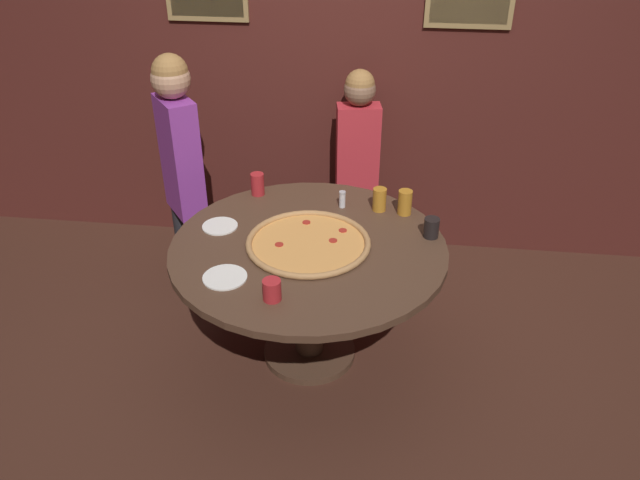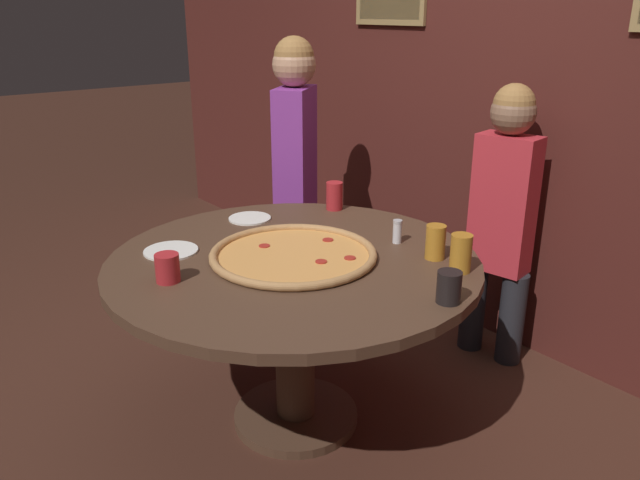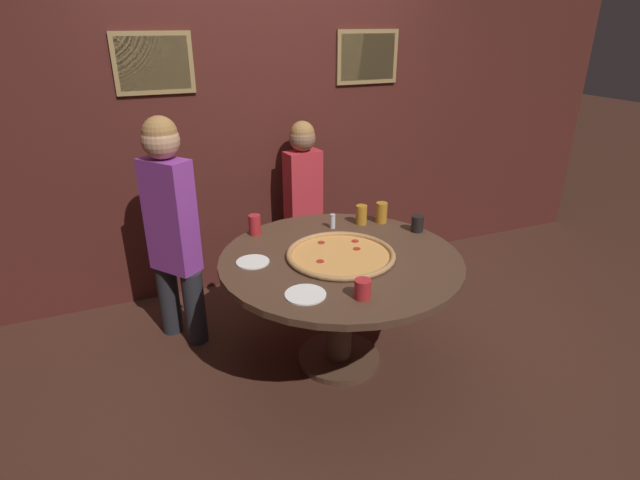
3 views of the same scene
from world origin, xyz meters
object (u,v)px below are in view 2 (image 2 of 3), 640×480
(drink_cup_by_shaker, at_px, (334,196))
(diner_centre_back, at_px, (503,210))
(drink_cup_near_right, at_px, (167,268))
(drink_cup_far_right, at_px, (435,242))
(dining_table, at_px, (294,293))
(drink_cup_beside_pizza, at_px, (449,287))
(condiment_shaker, at_px, (397,231))
(giant_pizza, at_px, (292,254))
(diner_side_right, at_px, (295,162))
(white_plate_far_back, at_px, (250,218))
(white_plate_beside_cup, at_px, (171,251))
(drink_cup_near_left, at_px, (461,253))

(drink_cup_by_shaker, bearing_deg, diner_centre_back, 45.77)
(drink_cup_near_right, xyz_separation_m, drink_cup_far_right, (0.44, 0.89, 0.02))
(drink_cup_near_right, bearing_deg, dining_table, 78.11)
(drink_cup_beside_pizza, bearing_deg, condiment_shaker, 151.58)
(drink_cup_near_right, distance_m, drink_cup_by_shaker, 1.03)
(drink_cup_near_right, relative_size, drink_cup_far_right, 0.77)
(giant_pizza, distance_m, condiment_shaker, 0.45)
(drink_cup_by_shaker, distance_m, diner_side_right, 0.52)
(drink_cup_by_shaker, bearing_deg, white_plate_far_back, -107.85)
(dining_table, height_order, diner_side_right, diner_side_right)
(drink_cup_near_right, bearing_deg, diner_centre_back, 79.91)
(condiment_shaker, bearing_deg, white_plate_far_back, -154.65)
(drink_cup_beside_pizza, height_order, white_plate_beside_cup, drink_cup_beside_pizza)
(drink_cup_beside_pizza, bearing_deg, drink_cup_near_right, -138.93)
(giant_pizza, relative_size, drink_cup_by_shaker, 4.89)
(dining_table, distance_m, giant_pizza, 0.16)
(drink_cup_far_right, relative_size, diner_side_right, 0.09)
(drink_cup_far_right, distance_m, diner_centre_back, 0.69)
(dining_table, relative_size, condiment_shaker, 14.73)
(condiment_shaker, bearing_deg, dining_table, -107.73)
(dining_table, xyz_separation_m, diner_centre_back, (0.18, 1.08, 0.17))
(white_plate_beside_cup, distance_m, condiment_shaker, 0.91)
(white_plate_far_back, relative_size, condiment_shaker, 1.97)
(drink_cup_beside_pizza, distance_m, drink_cup_far_right, 0.38)
(diner_centre_back, bearing_deg, dining_table, 71.41)
(giant_pizza, distance_m, drink_cup_near_left, 0.63)
(white_plate_beside_cup, bearing_deg, white_plate_far_back, 107.41)
(dining_table, xyz_separation_m, condiment_shaker, (0.14, 0.43, 0.20))
(dining_table, xyz_separation_m, drink_cup_near_left, (0.49, 0.39, 0.22))
(diner_centre_back, bearing_deg, drink_cup_by_shaker, 36.48)
(drink_cup_by_shaker, bearing_deg, drink_cup_far_right, -8.31)
(drink_cup_by_shaker, height_order, condiment_shaker, drink_cup_by_shaker)
(drink_cup_near_right, bearing_deg, giant_pizza, 78.19)
(drink_cup_near_left, xyz_separation_m, drink_cup_near_right, (-0.59, -0.86, -0.02))
(giant_pizza, distance_m, drink_cup_beside_pizza, 0.65)
(condiment_shaker, bearing_deg, drink_cup_far_right, -2.57)
(dining_table, relative_size, diner_side_right, 0.95)
(white_plate_beside_cup, height_order, white_plate_far_back, same)
(white_plate_beside_cup, bearing_deg, diner_side_right, 117.31)
(dining_table, bearing_deg, diner_centre_back, 80.71)
(drink_cup_by_shaker, xyz_separation_m, drink_cup_beside_pizza, (1.00, -0.36, -0.01))
(drink_cup_near_left, relative_size, diner_side_right, 0.09)
(drink_cup_near_right, bearing_deg, white_plate_far_back, 123.72)
(giant_pizza, bearing_deg, diner_centre_back, 80.66)
(drink_cup_by_shaker, xyz_separation_m, diner_centre_back, (0.55, 0.56, -0.05))
(dining_table, relative_size, white_plate_beside_cup, 6.74)
(condiment_shaker, xyz_separation_m, diner_side_right, (-1.01, 0.24, 0.07))
(condiment_shaker, bearing_deg, drink_cup_beside_pizza, -28.42)
(drink_cup_near_right, height_order, diner_centre_back, diner_centre_back)
(drink_cup_by_shaker, relative_size, diner_centre_back, 0.10)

